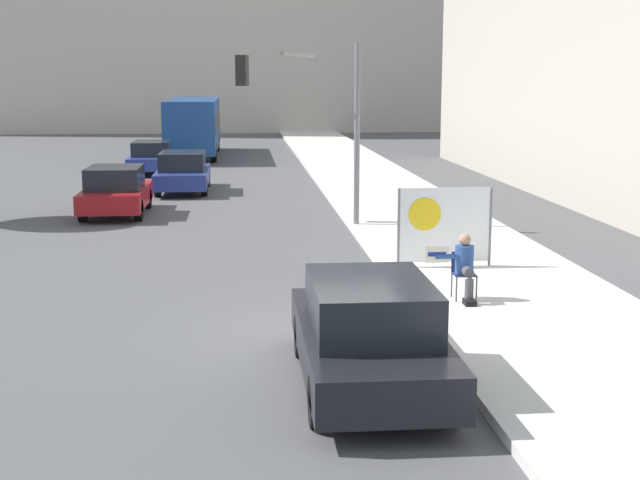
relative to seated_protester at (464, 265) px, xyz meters
The scene contains 10 objects.
ground_plane 3.28m from the seated_protester, 149.20° to the right, with size 160.00×160.00×0.00m, color #4F4F51.
sidewalk_curb 13.44m from the seated_protester, 85.34° to the left, with size 4.26×90.00×0.16m, color beige.
seated_protester is the anchor object (origin of this frame).
protest_banner 2.96m from the seated_protester, 84.30° to the left, with size 2.05×0.06×1.70m.
traffic_light_pole 9.74m from the seated_protester, 103.05° to the left, with size 3.36×3.13×4.91m.
parked_car_curbside 4.64m from the seated_protester, 120.12° to the right, with size 1.82×4.49×1.52m.
car_on_road_nearest 14.29m from the seated_protester, 123.22° to the left, with size 1.83×4.14×1.49m.
car_on_road_midblock 18.52m from the seated_protester, 109.33° to the left, with size 1.85×4.69×1.48m.
car_on_road_distant 25.41m from the seated_protester, 108.06° to the left, with size 1.83×4.47×1.41m.
city_bus_on_road 33.00m from the seated_protester, 101.25° to the left, with size 2.50×10.88×3.03m.
Camera 1 is at (-1.28, -13.87, 4.16)m, focal length 50.00 mm.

